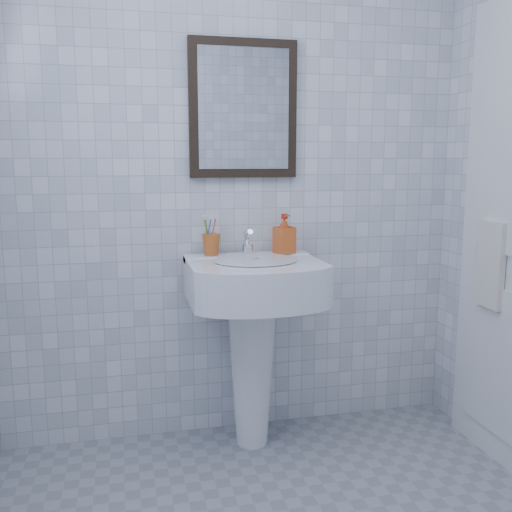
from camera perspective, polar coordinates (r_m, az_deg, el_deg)
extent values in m
cube|color=white|center=(2.69, -2.20, 8.08)|extent=(2.20, 0.02, 2.50)
cone|color=white|center=(2.69, -0.42, -11.24)|extent=(0.23, 0.23, 0.73)
cube|color=white|center=(2.52, -0.17, -2.45)|extent=(0.58, 0.42, 0.18)
cube|color=white|center=(2.66, -0.96, -0.10)|extent=(0.58, 0.10, 0.03)
cylinder|color=white|center=(2.47, -0.01, -0.38)|extent=(0.36, 0.36, 0.01)
cylinder|color=silver|center=(2.63, -0.84, 0.68)|extent=(0.05, 0.05, 0.05)
cylinder|color=silver|center=(2.61, -0.77, 1.94)|extent=(0.03, 0.10, 0.08)
cylinder|color=silver|center=(2.64, -0.93, 1.61)|extent=(0.03, 0.05, 0.09)
imported|color=#D94D15|center=(2.67, 2.85, 2.24)|extent=(0.10, 0.11, 0.18)
cube|color=black|center=(2.69, -1.28, 14.47)|extent=(0.50, 0.04, 0.62)
cube|color=silver|center=(2.67, -1.20, 14.51)|extent=(0.42, 0.00, 0.54)
torus|color=silver|center=(2.67, 23.02, 3.00)|extent=(0.01, 0.18, 0.18)
cube|color=beige|center=(2.69, 22.43, -0.81)|extent=(0.03, 0.16, 0.38)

